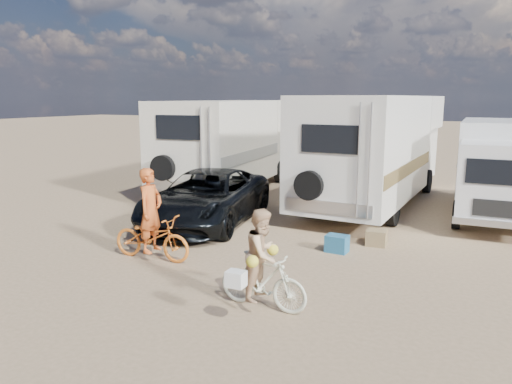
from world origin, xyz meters
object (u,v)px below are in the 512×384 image
at_px(crate, 377,237).
at_px(box_truck, 499,171).
at_px(rider_woman, 263,265).
at_px(bike_woman, 263,281).
at_px(rider_man, 151,218).
at_px(dark_suv, 207,197).
at_px(rv_main, 377,150).
at_px(bike_man, 152,237).
at_px(rv_left, 230,146).
at_px(cooler, 337,244).

bearing_deg(crate, box_truck, 57.89).
bearing_deg(crate, rider_woman, -102.34).
relative_size(bike_woman, rider_woman, 1.05).
bearing_deg(rider_man, crate, -55.36).
relative_size(dark_suv, rider_man, 2.90).
height_order(rv_main, bike_woman, rv_main).
distance_m(bike_man, rider_man, 0.42).
distance_m(rider_man, crate, 5.29).
relative_size(dark_suv, crate, 11.39).
bearing_deg(crate, rv_left, 143.72).
bearing_deg(crate, rider_man, -143.14).
bearing_deg(box_truck, dark_suv, -151.69).
distance_m(box_truck, rider_man, 9.93).
xyz_separation_m(bike_woman, rider_woman, (0.00, 0.00, 0.28)).
distance_m(box_truck, bike_man, 9.96).
bearing_deg(rider_woman, rv_main, 4.31).
bearing_deg(dark_suv, cooler, -23.26).
distance_m(box_truck, bike_woman, 9.28).
bearing_deg(rider_man, rv_left, 14.29).
bearing_deg(rider_woman, dark_suv, 43.75).
bearing_deg(crate, dark_suv, 179.05).
bearing_deg(rv_left, bike_woman, -63.43).
height_order(rv_main, rider_woman, rv_main).
bearing_deg(rider_man, rv_main, -23.73).
height_order(box_truck, cooler, box_truck).
xyz_separation_m(rv_left, box_truck, (9.13, -0.70, -0.28)).
xyz_separation_m(bike_man, crate, (4.19, 3.14, -0.30)).
height_order(box_truck, rider_woman, box_truck).
bearing_deg(bike_woman, rv_main, 4.31).
bearing_deg(dark_suv, rv_main, 42.77).
relative_size(dark_suv, cooler, 10.82).
height_order(dark_suv, rider_man, rider_man).
xyz_separation_m(rv_left, rider_man, (2.36, -7.95, -0.77)).
xyz_separation_m(rv_main, bike_man, (-3.13, -7.94, -1.27)).
distance_m(bike_man, rider_woman, 3.48).
relative_size(rv_left, dark_suv, 1.46).
distance_m(box_truck, crate, 5.00).
xyz_separation_m(box_truck, bike_man, (-6.77, -7.25, -0.91)).
height_order(dark_suv, cooler, dark_suv).
bearing_deg(rider_woman, rider_man, 72.21).
bearing_deg(rider_woman, bike_man, 72.21).
height_order(bike_man, bike_woman, bike_man).
bearing_deg(crate, rv_main, 102.53).
bearing_deg(rider_woman, rv_left, 34.89).
distance_m(dark_suv, cooler, 4.20).
bearing_deg(rider_woman, crate, -8.65).
bearing_deg(cooler, rider_woman, -90.03).
relative_size(rv_main, cooler, 18.67).
xyz_separation_m(cooler, crate, (0.70, 0.93, -0.01)).
bearing_deg(rider_man, box_truck, -45.26).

